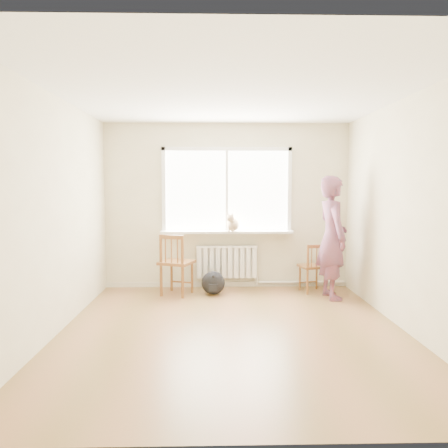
{
  "coord_description": "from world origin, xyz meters",
  "views": [
    {
      "loc": [
        -0.22,
        -4.94,
        1.68
      ],
      "look_at": [
        -0.07,
        1.2,
        1.14
      ],
      "focal_mm": 35.0,
      "sensor_mm": 36.0,
      "label": 1
    }
  ],
  "objects": [
    {
      "name": "window",
      "position": [
        0.0,
        2.22,
        1.66
      ],
      "size": [
        2.12,
        0.05,
        1.42
      ],
      "color": "white",
      "rests_on": "back_wall"
    },
    {
      "name": "backpack",
      "position": [
        -0.23,
        1.71,
        0.18
      ],
      "size": [
        0.42,
        0.35,
        0.36
      ],
      "primitive_type": "ellipsoid",
      "rotation": [
        0.0,
        0.0,
        0.23
      ],
      "color": "black",
      "rests_on": "floor"
    },
    {
      "name": "cat",
      "position": [
        0.09,
        2.05,
        1.07
      ],
      "size": [
        0.28,
        0.44,
        0.31
      ],
      "rotation": [
        0.0,
        0.0,
        -0.32
      ],
      "color": "beige",
      "rests_on": "windowsill"
    },
    {
      "name": "ceiling",
      "position": [
        0.0,
        0.0,
        2.7
      ],
      "size": [
        4.5,
        4.5,
        0.0
      ],
      "primitive_type": "plane",
      "rotation": [
        3.14,
        0.0,
        0.0
      ],
      "color": "white",
      "rests_on": "back_wall"
    },
    {
      "name": "baseboard",
      "position": [
        0.0,
        2.23,
        0.04
      ],
      "size": [
        4.0,
        0.03,
        0.08
      ],
      "primitive_type": "cube",
      "color": "beige",
      "rests_on": "ground"
    },
    {
      "name": "floor",
      "position": [
        0.0,
        0.0,
        0.0
      ],
      "size": [
        4.5,
        4.5,
        0.0
      ],
      "primitive_type": "plane",
      "color": "#8E603A",
      "rests_on": "ground"
    },
    {
      "name": "person",
      "position": [
        1.55,
        1.47,
        0.92
      ],
      "size": [
        0.51,
        0.71,
        1.83
      ],
      "primitive_type": "imported",
      "rotation": [
        0.0,
        0.0,
        1.68
      ],
      "color": "#CB4356",
      "rests_on": "floor"
    },
    {
      "name": "radiator",
      "position": [
        0.0,
        2.16,
        0.44
      ],
      "size": [
        1.0,
        0.12,
        0.55
      ],
      "color": "white",
      "rests_on": "back_wall"
    },
    {
      "name": "windowsill",
      "position": [
        0.0,
        2.14,
        0.93
      ],
      "size": [
        2.15,
        0.22,
        0.04
      ],
      "primitive_type": "cube",
      "color": "white",
      "rests_on": "back_wall"
    },
    {
      "name": "chair_left",
      "position": [
        -0.81,
        1.68,
        0.48
      ],
      "size": [
        0.6,
        0.58,
        0.95
      ],
      "rotation": [
        0.0,
        0.0,
        2.78
      ],
      "color": "brown",
      "rests_on": "floor"
    },
    {
      "name": "chair_right",
      "position": [
        1.36,
        1.8,
        0.39
      ],
      "size": [
        0.45,
        0.44,
        0.78
      ],
      "rotation": [
        0.0,
        0.0,
        3.35
      ],
      "color": "brown",
      "rests_on": "floor"
    },
    {
      "name": "back_wall",
      "position": [
        0.0,
        2.25,
        1.35
      ],
      "size": [
        4.0,
        0.01,
        2.7
      ],
      "primitive_type": "cube",
      "color": "beige",
      "rests_on": "ground"
    },
    {
      "name": "heating_pipe",
      "position": [
        1.25,
        2.19,
        0.08
      ],
      "size": [
        1.4,
        0.04,
        0.04
      ],
      "primitive_type": "cylinder",
      "rotation": [
        0.0,
        1.57,
        0.0
      ],
      "color": "silver",
      "rests_on": "back_wall"
    }
  ]
}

